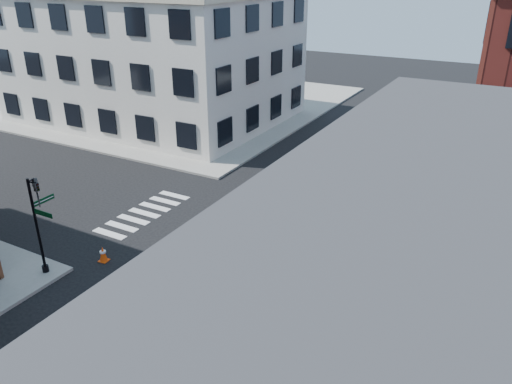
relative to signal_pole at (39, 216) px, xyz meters
The scene contains 8 objects.
ground 9.90m from the signal_pole, 44.81° to the left, with size 120.00×120.00×0.00m, color black.
sidewalk_nw 31.27m from the signal_pole, 117.29° to the left, with size 30.00×30.00×0.15m, color gray.
building_nw 25.92m from the signal_pole, 118.43° to the left, with size 22.00×16.00×11.00m, color silver.
tree_near 21.94m from the signal_pole, 49.38° to the left, with size 2.69×2.69×4.49m.
tree_far 26.78m from the signal_pole, 57.77° to the left, with size 2.43×2.43×4.07m.
signal_pole is the anchor object (origin of this frame).
box_truck 17.89m from the signal_pole, 15.97° to the left, with size 8.45×3.12×3.76m.
traffic_cone 3.43m from the signal_pole, 55.06° to the left, with size 0.46×0.46×0.75m.
Camera 1 is at (10.38, -18.67, 12.39)m, focal length 35.00 mm.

